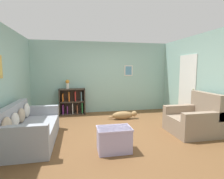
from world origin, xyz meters
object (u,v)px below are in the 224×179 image
(dog, at_px, (124,115))
(recliner_chair, at_px, (194,120))
(bookshelf, at_px, (72,102))
(couch, at_px, (29,129))
(coffee_table, at_px, (114,139))
(vase, at_px, (67,84))

(dog, bearing_deg, recliner_chair, -48.00)
(bookshelf, xyz_separation_m, recliner_chair, (3.03, -2.52, -0.10))
(couch, bearing_deg, recliner_chair, -2.68)
(bookshelf, height_order, dog, bookshelf)
(bookshelf, bearing_deg, recliner_chair, -39.82)
(coffee_table, height_order, vase, vase)
(recliner_chair, xyz_separation_m, dog, (-1.39, 1.55, -0.21))
(bookshelf, xyz_separation_m, dog, (1.63, -0.98, -0.31))
(recliner_chair, height_order, vase, vase)
(couch, height_order, coffee_table, couch)
(couch, distance_m, recliner_chair, 3.90)
(coffee_table, bearing_deg, bookshelf, 105.47)
(vase, bearing_deg, coffee_table, -71.81)
(dog, bearing_deg, couch, -151.42)
(couch, xyz_separation_m, coffee_table, (1.73, -0.76, -0.06))
(coffee_table, relative_size, dog, 0.68)
(couch, xyz_separation_m, recliner_chair, (3.90, -0.18, 0.03))
(bookshelf, height_order, coffee_table, bookshelf)
(bookshelf, bearing_deg, coffee_table, -74.53)
(bookshelf, relative_size, dog, 0.95)
(coffee_table, bearing_deg, vase, 108.19)
(bookshelf, xyz_separation_m, vase, (-0.15, -0.02, 0.66))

